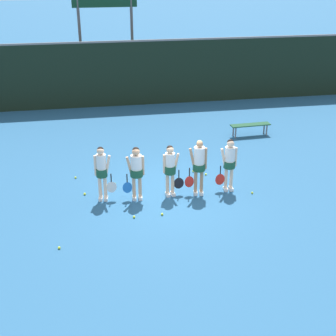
{
  "coord_description": "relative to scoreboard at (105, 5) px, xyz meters",
  "views": [
    {
      "loc": [
        -2.23,
        -12.31,
        6.6
      ],
      "look_at": [
        -0.03,
        -0.03,
        0.9
      ],
      "focal_mm": 50.0,
      "sensor_mm": 36.0,
      "label": 1
    }
  ],
  "objects": [
    {
      "name": "tennis_ball_3",
      "position": [
        3.57,
        -11.71,
        -4.4
      ],
      "size": [
        0.06,
        0.06,
        0.06
      ],
      "primitive_type": "sphere",
      "color": "#CCE033",
      "rests_on": "ground_plane"
    },
    {
      "name": "tennis_ball_1",
      "position": [
        0.66,
        -12.51,
        -4.4
      ],
      "size": [
        0.07,
        0.07,
        0.07
      ],
      "primitive_type": "sphere",
      "color": "#CCE033",
      "rests_on": "ground_plane"
    },
    {
      "name": "scoreboard",
      "position": [
        0.0,
        0.0,
        0.0
      ],
      "size": [
        3.09,
        0.15,
        5.77
      ],
      "color": "#515156",
      "rests_on": "ground_plane"
    },
    {
      "name": "tennis_ball_7",
      "position": [
        2.51,
        -10.2,
        -4.4
      ],
      "size": [
        0.07,
        0.07,
        0.07
      ],
      "primitive_type": "sphere",
      "color": "#CCE033",
      "rests_on": "ground_plane"
    },
    {
      "name": "player_4",
      "position": [
        2.91,
        -11.33,
        -3.46
      ],
      "size": [
        0.64,
        0.35,
        1.66
      ],
      "rotation": [
        0.0,
        0.0,
        -0.03
      ],
      "color": "beige",
      "rests_on": "ground_plane"
    },
    {
      "name": "bench_courtside",
      "position": [
        5.17,
        -6.9,
        -4.03
      ],
      "size": [
        1.62,
        0.44,
        0.48
      ],
      "rotation": [
        0.0,
        0.0,
        0.05
      ],
      "color": "#19472D",
      "rests_on": "ground_plane"
    },
    {
      "name": "fence_windscreen",
      "position": [
        1.06,
        -1.89,
        -2.89
      ],
      "size": [
        60.0,
        0.08,
        3.06
      ],
      "color": "black",
      "rests_on": "ground_plane"
    },
    {
      "name": "ground_plane",
      "position": [
        1.06,
        -11.33,
        -4.44
      ],
      "size": [
        140.0,
        140.0,
        0.0
      ],
      "primitive_type": "plane",
      "color": "#235684"
    },
    {
      "name": "player_1",
      "position": [
        0.09,
        -11.41,
        -3.46
      ],
      "size": [
        0.65,
        0.37,
        1.64
      ],
      "rotation": [
        0.0,
        0.0,
        -0.07
      ],
      "color": "tan",
      "rests_on": "ground_plane"
    },
    {
      "name": "player_3",
      "position": [
        1.95,
        -11.43,
        -3.42
      ],
      "size": [
        0.65,
        0.37,
        1.73
      ],
      "rotation": [
        0.0,
        0.0,
        -0.14
      ],
      "color": "tan",
      "rests_on": "ground_plane"
    },
    {
      "name": "tennis_ball_4",
      "position": [
        -1.44,
        -10.9,
        -4.4
      ],
      "size": [
        0.07,
        0.07,
        0.07
      ],
      "primitive_type": "sphere",
      "color": "#CCE033",
      "rests_on": "ground_plane"
    },
    {
      "name": "tennis_ball_5",
      "position": [
        -1.71,
        -9.69,
        -4.4
      ],
      "size": [
        0.07,
        0.07,
        0.07
      ],
      "primitive_type": "sphere",
      "color": "#CCE033",
      "rests_on": "ground_plane"
    },
    {
      "name": "player_0",
      "position": [
        -0.89,
        -11.28,
        -3.46
      ],
      "size": [
        0.61,
        0.33,
        1.67
      ],
      "rotation": [
        0.0,
        0.0,
        -0.13
      ],
      "color": "beige",
      "rests_on": "ground_plane"
    },
    {
      "name": "tennis_ball_0",
      "position": [
        2.16,
        -9.88,
        -4.4
      ],
      "size": [
        0.07,
        0.07,
        0.07
      ],
      "primitive_type": "sphere",
      "color": "#CCE033",
      "rests_on": "ground_plane"
    },
    {
      "name": "tennis_ball_8",
      "position": [
        -0.49,
        -10.38,
        -4.4
      ],
      "size": [
        0.07,
        0.07,
        0.07
      ],
      "primitive_type": "sphere",
      "color": "#CCE033",
      "rests_on": "ground_plane"
    },
    {
      "name": "player_2",
      "position": [
        1.11,
        -11.35,
        -3.5
      ],
      "size": [
        0.64,
        0.34,
        1.6
      ],
      "rotation": [
        0.0,
        0.0,
        0.1
      ],
      "color": "beige",
      "rests_on": "ground_plane"
    },
    {
      "name": "tennis_ball_2",
      "position": [
        -0.12,
        -12.51,
        -4.4
      ],
      "size": [
        0.07,
        0.07,
        0.07
      ],
      "primitive_type": "sphere",
      "color": "#CCE033",
      "rests_on": "ground_plane"
    },
    {
      "name": "tennis_ball_6",
      "position": [
        -2.11,
        -13.67,
        -4.4
      ],
      "size": [
        0.07,
        0.07,
        0.07
      ],
      "primitive_type": "sphere",
      "color": "#CCE033",
      "rests_on": "ground_plane"
    }
  ]
}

